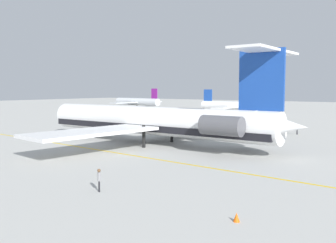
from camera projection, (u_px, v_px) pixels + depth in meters
The scene contains 9 objects.
ground at pixel (114, 154), 44.57m from camera, with size 395.30×395.30×0.00m, color #ADADA8.
main_jetliner at pixel (158, 121), 52.11m from camera, with size 42.49×37.86×12.40m.
airliner_far_left at pixel (136, 102), 158.99m from camera, with size 26.30×26.09×7.86m.
airliner_mid_left at pixel (237, 106), 120.88m from camera, with size 25.13×24.74×7.55m.
ground_crew_near_nose at pixel (297, 128), 63.87m from camera, with size 0.41×0.27×1.71m.
ground_crew_near_tail at pixel (136, 121), 79.03m from camera, with size 0.28×0.40×1.73m.
ground_crew_portside at pixel (99, 177), 28.35m from camera, with size 0.39×0.29×1.79m.
safety_cone_nose at pixel (237, 217), 22.04m from camera, with size 0.40×0.40×0.55m, color #EA590F.
taxiway_centreline at pixel (110, 152), 46.40m from camera, with size 77.12×0.36×0.01m, color gold.
Camera 1 is at (31.00, -31.94, 7.88)m, focal length 39.84 mm.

